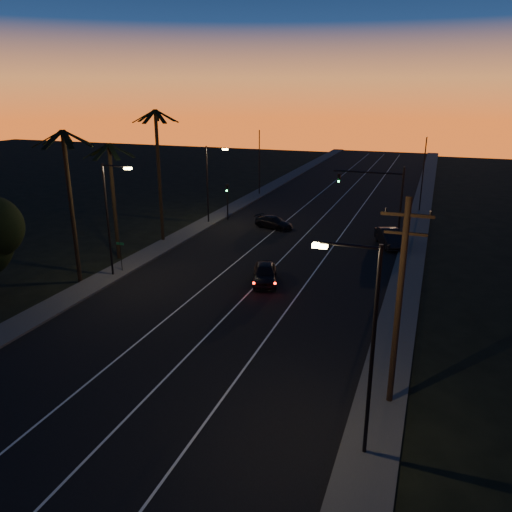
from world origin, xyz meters
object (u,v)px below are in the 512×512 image
at_px(signal_mast, 378,188).
at_px(right_car, 390,238).
at_px(utility_pole, 399,300).
at_px(cross_car, 274,222).
at_px(lead_car, 265,273).

bearing_deg(signal_mast, right_car, -65.49).
relative_size(utility_pole, cross_car, 2.11).
bearing_deg(lead_car, cross_car, 105.62).
height_order(utility_pole, signal_mast, utility_pole).
bearing_deg(right_car, utility_pole, -84.27).
bearing_deg(cross_car, lead_car, -74.38).
bearing_deg(lead_car, utility_pole, -50.12).
xyz_separation_m(right_car, cross_car, (-12.41, 2.44, -0.18)).
bearing_deg(right_car, lead_car, -121.49).
xyz_separation_m(signal_mast, lead_car, (-6.19, -17.24, -4.01)).
bearing_deg(signal_mast, utility_pole, -81.53).
bearing_deg(utility_pole, cross_car, 117.91).
distance_m(utility_pole, lead_car, 17.23).
bearing_deg(lead_car, right_car, 58.51).
relative_size(utility_pole, right_car, 1.91).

